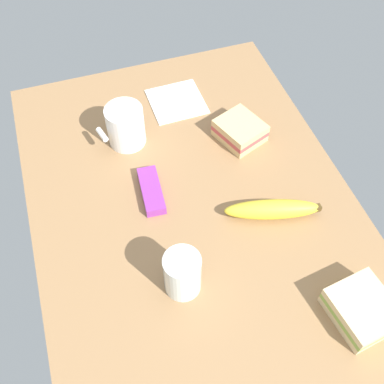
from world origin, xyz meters
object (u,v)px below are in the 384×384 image
sandwich_side (362,310)px  paper_napkin (177,101)px  coffee_mug_black (125,125)px  glass_of_milk (182,275)px  banana (272,209)px  snack_bar (151,191)px  sandwich_main (240,131)px

sandwich_side → paper_napkin: (-60.49, -14.16, -2.05)cm
paper_napkin → coffee_mug_black: bearing=-58.6°
glass_of_milk → banana: glass_of_milk is taller
banana → snack_bar: size_ratio=1.70×
glass_of_milk → banana: bearing=112.8°
sandwich_main → banana: (21.46, -1.71, -0.21)cm
coffee_mug_black → sandwich_side: size_ratio=0.88×
paper_napkin → sandwich_side: bearing=13.2°
coffee_mug_black → sandwich_side: (51.91, 28.23, -2.57)cm
sandwich_side → banana: bearing=-165.9°
glass_of_milk → banana: size_ratio=0.48×
sandwich_main → snack_bar: sandwich_main is taller
sandwich_main → glass_of_milk: (30.36, -22.85, 1.90)cm
sandwich_side → glass_of_milk: 30.83cm
sandwich_main → snack_bar: 24.55cm
coffee_mug_black → banana: size_ratio=0.55×
sandwich_side → glass_of_milk: size_ratio=1.30×
banana → snack_bar: (-12.46, -21.10, -0.99)cm
glass_of_milk → paper_napkin: 47.78cm
sandwich_side → banana: sandwich_side is taller
coffee_mug_black → paper_napkin: 17.12cm
snack_bar → paper_napkin: (-24.47, 12.86, -0.85)cm
sandwich_side → paper_napkin: bearing=-166.8°
banana → sandwich_main: bearing=175.4°
sandwich_side → snack_bar: size_ratio=1.05×
glass_of_milk → paper_napkin: size_ratio=0.73×
sandwich_main → glass_of_milk: size_ratio=1.31×
snack_bar → paper_napkin: size_ratio=0.91×
coffee_mug_black → snack_bar: coffee_mug_black is taller
banana → snack_bar: 24.52cm
sandwich_main → banana: 21.53cm
coffee_mug_black → snack_bar: (15.89, 1.21, -3.77)cm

